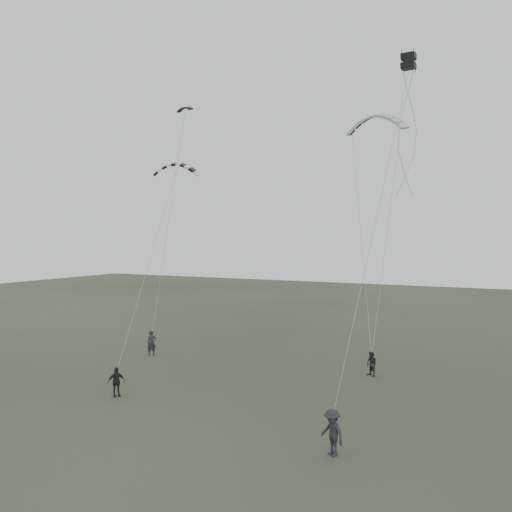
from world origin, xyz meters
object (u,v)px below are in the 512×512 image
at_px(flyer_far, 332,432).
at_px(kite_pale_large, 376,116).
at_px(flyer_left, 152,343).
at_px(kite_striped, 176,164).
at_px(flyer_right, 372,364).
at_px(kite_dark_small, 185,108).
at_px(kite_box, 409,61).
at_px(flyer_center, 116,382).

distance_m(flyer_far, kite_pale_large, 23.08).
height_order(flyer_left, kite_pale_large, kite_pale_large).
relative_size(flyer_left, kite_striped, 0.58).
relative_size(flyer_right, kite_dark_small, 1.09).
relative_size(kite_dark_small, kite_pale_large, 0.32).
xyz_separation_m(flyer_left, kite_dark_small, (1.01, 2.77, 17.16)).
bearing_deg(kite_pale_large, kite_box, -61.62).
xyz_separation_m(flyer_left, kite_pale_large, (14.28, 6.57, 15.93)).
xyz_separation_m(flyer_right, kite_striped, (-12.45, -2.62, 12.52)).
height_order(flyer_center, kite_pale_large, kite_pale_large).
height_order(kite_dark_small, kite_pale_large, kite_dark_small).
bearing_deg(flyer_right, flyer_far, -52.95).
bearing_deg(flyer_left, flyer_center, -112.06).
distance_m(kite_pale_large, kite_box, 10.94).
xyz_separation_m(flyer_right, flyer_far, (1.32, -11.68, 0.16)).
relative_size(flyer_far, kite_box, 2.51).
bearing_deg(flyer_right, flyer_left, -143.06).
distance_m(kite_dark_small, kite_striped, 6.32).
bearing_deg(kite_dark_small, flyer_center, -61.90).
bearing_deg(kite_box, kite_striped, 172.09).
bearing_deg(kite_dark_small, flyer_far, -27.29).
relative_size(kite_dark_small, kite_box, 1.91).
height_order(flyer_center, kite_dark_small, kite_dark_small).
height_order(flyer_left, kite_dark_small, kite_dark_small).
xyz_separation_m(flyer_center, kite_striped, (-1.33, 7.31, 12.48)).
bearing_deg(flyer_right, kite_box, -30.75).
xyz_separation_m(flyer_left, flyer_far, (16.65, -9.98, 0.01)).
distance_m(flyer_right, kite_box, 17.09).
relative_size(flyer_center, kite_box, 2.17).
bearing_deg(flyer_center, kite_dark_small, 49.82).
bearing_deg(kite_striped, flyer_left, 136.52).
bearing_deg(flyer_far, kite_pale_large, 128.70).
height_order(kite_pale_large, kite_box, kite_pale_large).
xyz_separation_m(flyer_left, flyer_center, (4.20, -8.22, -0.11)).
bearing_deg(kite_striped, flyer_far, -59.26).
distance_m(kite_dark_small, kite_box, 18.43).
height_order(flyer_left, flyer_far, flyer_far).
xyz_separation_m(kite_dark_small, kite_striped, (1.86, -3.68, -4.79)).
height_order(kite_dark_small, kite_striped, kite_dark_small).
bearing_deg(flyer_left, kite_pale_large, -24.47).
distance_m(kite_dark_small, kite_pale_large, 13.86).
distance_m(flyer_left, flyer_right, 15.42).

